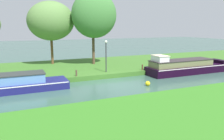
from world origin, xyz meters
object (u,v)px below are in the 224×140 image
(willow_tree_right, at_px, (94,15))
(lamp_post, at_px, (106,52))
(willow_tree_centre, at_px, (51,21))
(black_barge, at_px, (186,67))
(mooring_post_far, at_px, (76,73))
(channel_buoy, at_px, (148,83))
(mooring_post_near, at_px, (142,67))

(willow_tree_right, xyz_separation_m, lamp_post, (-0.43, -4.13, -3.36))
(willow_tree_centre, distance_m, lamp_post, 7.60)
(black_barge, xyz_separation_m, willow_tree_centre, (-11.12, 7.83, 4.30))
(willow_tree_right, height_order, mooring_post_far, willow_tree_right)
(black_barge, distance_m, channel_buoy, 6.43)
(black_barge, bearing_deg, mooring_post_near, 164.88)
(willow_tree_centre, height_order, mooring_post_far, willow_tree_centre)
(black_barge, height_order, lamp_post, lamp_post)
(lamp_post, distance_m, mooring_post_far, 3.30)
(willow_tree_right, distance_m, mooring_post_far, 7.56)
(mooring_post_far, relative_size, channel_buoy, 1.39)
(black_barge, distance_m, lamp_post, 7.85)
(mooring_post_far, bearing_deg, willow_tree_right, 55.25)
(willow_tree_centre, distance_m, willow_tree_right, 4.54)
(mooring_post_far, height_order, channel_buoy, mooring_post_far)
(black_barge, xyz_separation_m, mooring_post_far, (-10.36, 1.12, 0.03))
(mooring_post_near, distance_m, channel_buoy, 4.09)
(black_barge, distance_m, mooring_post_near, 4.29)
(black_barge, distance_m, willow_tree_centre, 14.26)
(willow_tree_right, height_order, mooring_post_near, willow_tree_right)
(willow_tree_right, xyz_separation_m, channel_buoy, (1.18, -8.41, -5.34))
(willow_tree_centre, height_order, lamp_post, willow_tree_centre)
(black_barge, relative_size, willow_tree_right, 1.14)
(willow_tree_centre, xyz_separation_m, lamp_post, (3.62, -6.09, -2.76))
(willow_tree_centre, xyz_separation_m, mooring_post_far, (0.76, -6.71, -4.27))
(mooring_post_near, distance_m, mooring_post_far, 6.23)
(willow_tree_right, bearing_deg, willow_tree_centre, 154.16)
(black_barge, xyz_separation_m, lamp_post, (-7.50, 1.73, 1.54))
(mooring_post_near, bearing_deg, lamp_post, 169.60)
(mooring_post_near, relative_size, mooring_post_far, 1.04)
(black_barge, height_order, channel_buoy, black_barge)
(willow_tree_centre, bearing_deg, black_barge, -35.14)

